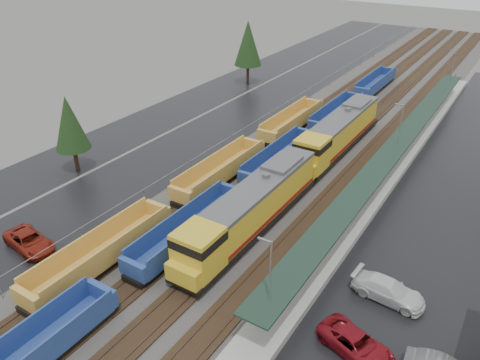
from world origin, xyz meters
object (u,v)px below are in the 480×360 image
Objects in this scene: parked_car_east_b at (356,344)px; parked_car_east_c at (388,290)px; locomotive_lead at (249,210)px; parked_car_west_c at (29,241)px; well_string_blue at (241,189)px; locomotive_trail at (337,134)px; well_string_yellow at (102,253)px.

parked_car_east_b is 6.32m from parked_car_east_c.
locomotive_lead is 19.80m from parked_car_west_c.
well_string_blue is at bearing 73.63° from parked_car_east_c.
locomotive_lead is 21.00m from locomotive_trail.
locomotive_lead reaches higher than parked_car_east_b.
locomotive_lead is at bearing -50.51° from well_string_blue.
parked_car_east_c reaches higher than parked_car_east_b.
locomotive_trail is 26.48m from parked_car_east_c.
locomotive_trail reaches higher than parked_car_west_c.
well_string_blue is 18.73m from parked_car_east_c.
parked_car_west_c is (-15.29, -12.44, -1.82)m from locomotive_lead.
locomotive_trail is 3.95× the size of parked_car_east_b.
locomotive_trail is 16.69m from well_string_blue.
locomotive_trail is 0.25× the size of well_string_yellow.
well_string_yellow reaches higher than parked_car_east_b.
parked_car_west_c is at bearing -140.86° from locomotive_lead.
locomotive_lead is 3.90× the size of parked_car_west_c.
well_string_yellow reaches higher than parked_car_east_c.
parked_car_west_c is at bearing -114.57° from locomotive_trail.
parked_car_east_c is at bearing -59.15° from locomotive_trail.
parked_car_east_c is (21.55, 8.91, -0.42)m from well_string_yellow.
locomotive_lead is at bearing 52.94° from well_string_yellow.
parked_car_east_b is at bearing -36.59° from well_string_blue.
well_string_yellow is at bearing -104.21° from locomotive_trail.
parked_car_west_c is at bearing -123.13° from well_string_blue.
locomotive_lead and locomotive_trail have the same top height.
locomotive_lead is 15.64m from parked_car_east_b.
parked_car_east_b is (17.31, -12.85, -0.44)m from well_string_blue.
well_string_yellow is 23.32m from parked_car_east_c.
locomotive_trail is 36.82m from parked_car_west_c.
well_string_blue is 18.67× the size of parked_car_east_b.
parked_car_east_c is (17.55, -6.54, -0.39)m from well_string_blue.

